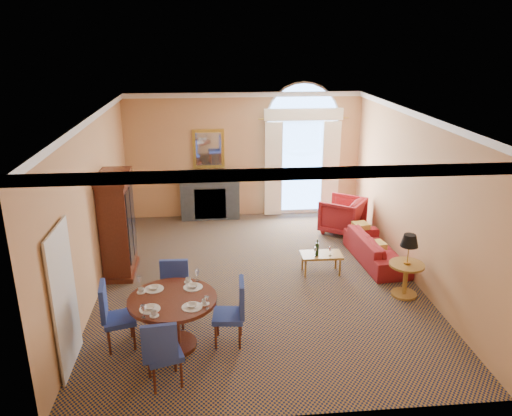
{
  "coord_description": "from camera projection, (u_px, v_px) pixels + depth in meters",
  "views": [
    {
      "loc": [
        -0.89,
        -8.74,
        4.53
      ],
      "look_at": [
        0.0,
        0.5,
        1.3
      ],
      "focal_mm": 35.0,
      "sensor_mm": 36.0,
      "label": 1
    }
  ],
  "objects": [
    {
      "name": "ground",
      "position": [
        258.0,
        279.0,
        9.79
      ],
      "size": [
        7.5,
        7.5,
        0.0
      ],
      "primitive_type": "plane",
      "color": "#111A37",
      "rests_on": "ground"
    },
    {
      "name": "dining_chair_south",
      "position": [
        162.0,
        350.0,
        6.58
      ],
      "size": [
        0.58,
        0.58,
        1.04
      ],
      "rotation": [
        0.0,
        0.0,
        0.29
      ],
      "color": "navy",
      "rests_on": "ground"
    },
    {
      "name": "sofa",
      "position": [
        377.0,
        249.0,
        10.45
      ],
      "size": [
        0.92,
        2.03,
        0.58
      ],
      "primitive_type": "imported",
      "rotation": [
        0.0,
        0.0,
        1.65
      ],
      "color": "maroon",
      "rests_on": "ground"
    },
    {
      "name": "dining_table",
      "position": [
        173.0,
        311.0,
        7.47
      ],
      "size": [
        1.33,
        1.33,
        1.04
      ],
      "color": "#3F180E",
      "rests_on": "ground"
    },
    {
      "name": "dining_chair_west",
      "position": [
        112.0,
        312.0,
        7.49
      ],
      "size": [
        0.57,
        0.57,
        1.04
      ],
      "rotation": [
        0.0,
        0.0,
        -1.31
      ],
      "color": "navy",
      "rests_on": "ground"
    },
    {
      "name": "dining_chair_north",
      "position": [
        175.0,
        288.0,
        8.21
      ],
      "size": [
        0.58,
        0.58,
        1.04
      ],
      "rotation": [
        0.0,
        0.0,
        2.84
      ],
      "color": "navy",
      "rests_on": "ground"
    },
    {
      "name": "armoire",
      "position": [
        117.0,
        226.0,
        9.74
      ],
      "size": [
        0.59,
        1.05,
        2.07
      ],
      "color": "#3F180E",
      "rests_on": "ground"
    },
    {
      "name": "side_table",
      "position": [
        408.0,
        259.0,
        8.94
      ],
      "size": [
        0.63,
        0.63,
        1.18
      ],
      "color": "olive",
      "rests_on": "ground"
    },
    {
      "name": "room_envelope",
      "position": [
        254.0,
        146.0,
        9.59
      ],
      "size": [
        6.04,
        7.52,
        3.45
      ],
      "color": "tan",
      "rests_on": "ground"
    },
    {
      "name": "dining_chair_east",
      "position": [
        235.0,
        308.0,
        7.59
      ],
      "size": [
        0.51,
        0.51,
        1.04
      ],
      "rotation": [
        0.0,
        0.0,
        1.47
      ],
      "color": "navy",
      "rests_on": "ground"
    },
    {
      "name": "armchair",
      "position": [
        342.0,
        215.0,
        11.98
      ],
      "size": [
        1.3,
        1.29,
        0.86
      ],
      "primitive_type": "imported",
      "rotation": [
        0.0,
        0.0,
        4.09
      ],
      "color": "maroon",
      "rests_on": "ground"
    },
    {
      "name": "coffee_table",
      "position": [
        321.0,
        255.0,
        9.9
      ],
      "size": [
        0.83,
        0.47,
        0.76
      ],
      "rotation": [
        0.0,
        0.0,
        -0.02
      ],
      "color": "olive",
      "rests_on": "ground"
    }
  ]
}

